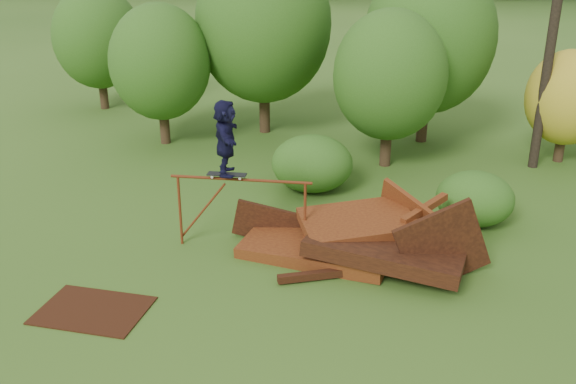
# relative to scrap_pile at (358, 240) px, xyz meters

# --- Properties ---
(ground) EXTENTS (240.00, 240.00, 0.00)m
(ground) POSITION_rel_scrap_pile_xyz_m (-0.63, -2.52, -0.40)
(ground) COLOR #2D5116
(ground) RESTS_ON ground
(scrap_pile) EXTENTS (5.74, 3.39, 2.08)m
(scrap_pile) POSITION_rel_scrap_pile_xyz_m (0.00, 0.00, 0.00)
(scrap_pile) COLOR #4B1C0D
(scrap_pile) RESTS_ON ground
(grind_rail) EXTENTS (3.10, 0.30, 1.66)m
(grind_rail) POSITION_rel_scrap_pile_xyz_m (-2.57, -0.13, 0.84)
(grind_rail) COLOR maroon
(grind_rail) RESTS_ON ground
(skateboard) EXTENTS (0.86, 0.29, 0.09)m
(skateboard) POSITION_rel_scrap_pile_xyz_m (-2.86, -0.16, 1.34)
(skateboard) COLOR black
(skateboard) RESTS_ON grind_rail
(skater) EXTENTS (0.89, 1.58, 1.62)m
(skater) POSITION_rel_scrap_pile_xyz_m (-2.86, -0.16, 2.17)
(skater) COLOR black
(skater) RESTS_ON skateboard
(flat_plate) EXTENTS (1.99, 1.44, 0.03)m
(flat_plate) POSITION_rel_scrap_pile_xyz_m (-4.54, -3.25, -0.38)
(flat_plate) COLOR black
(flat_plate) RESTS_ON ground
(tree_0) EXTENTS (3.25, 3.25, 4.58)m
(tree_0) POSITION_rel_scrap_pile_xyz_m (-7.31, 6.76, 2.31)
(tree_0) COLOR black
(tree_0) RESTS_ON ground
(tree_1) EXTENTS (4.57, 4.57, 6.36)m
(tree_1) POSITION_rel_scrap_pile_xyz_m (-4.39, 8.78, 3.33)
(tree_1) COLOR black
(tree_1) RESTS_ON ground
(tree_2) EXTENTS (3.30, 3.30, 4.65)m
(tree_2) POSITION_rel_scrap_pile_xyz_m (0.07, 6.14, 2.35)
(tree_2) COLOR black
(tree_2) RESTS_ON ground
(tree_3) EXTENTS (4.24, 4.24, 5.88)m
(tree_3) POSITION_rel_scrap_pile_xyz_m (1.06, 8.89, 3.04)
(tree_3) COLOR black
(tree_3) RESTS_ON ground
(tree_4) EXTENTS (2.48, 2.48, 3.43)m
(tree_4) POSITION_rel_scrap_pile_xyz_m (5.26, 7.72, 1.60)
(tree_4) COLOR black
(tree_4) RESTS_ON ground
(tree_6) EXTENTS (3.42, 3.42, 4.78)m
(tree_6) POSITION_rel_scrap_pile_xyz_m (-11.52, 10.53, 2.41)
(tree_6) COLOR black
(tree_6) RESTS_ON ground
(shrub_left) EXTENTS (2.21, 2.04, 1.53)m
(shrub_left) POSITION_rel_scrap_pile_xyz_m (-1.71, 3.66, 0.37)
(shrub_left) COLOR #2B5316
(shrub_left) RESTS_ON ground
(shrub_right) EXTENTS (1.85, 1.70, 1.31)m
(shrub_right) POSITION_rel_scrap_pile_xyz_m (2.50, 2.35, 0.26)
(shrub_right) COLOR #2B5316
(shrub_right) RESTS_ON ground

